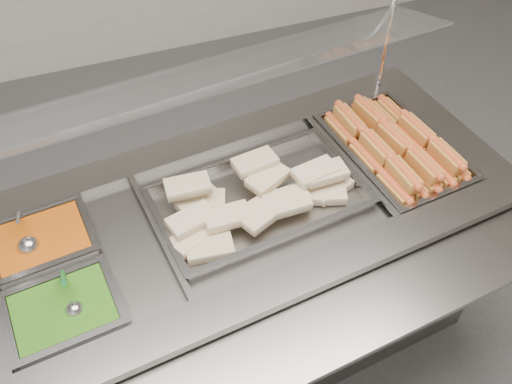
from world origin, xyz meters
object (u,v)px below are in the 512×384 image
object	(u,v)px
steam_counter	(245,279)
ladle	(28,245)
pan_wraps	(259,201)
sneeze_guard	(211,78)
serving_spoon	(73,304)
pan_hotdogs	(392,154)

from	to	relation	value
steam_counter	ladle	bearing A→B (deg)	175.38
steam_counter	pan_wraps	distance (m)	0.38
steam_counter	ladle	distance (m)	0.75
steam_counter	sneeze_guard	bearing A→B (deg)	96.18
steam_counter	pan_wraps	xyz separation A→B (m)	(0.05, 0.01, 0.38)
pan_wraps	serving_spoon	bearing A→B (deg)	-161.30
pan_wraps	ladle	size ratio (longest dim) A/B	3.76
sneeze_guard	serving_spoon	size ratio (longest dim) A/B	9.56
steam_counter	pan_wraps	world-z (taller)	pan_wraps
pan_hotdogs	ladle	bearing A→B (deg)	-179.51
pan_hotdogs	serving_spoon	distance (m)	1.12
pan_wraps	sneeze_guard	bearing A→B (deg)	111.53
ladle	serving_spoon	world-z (taller)	ladle
steam_counter	serving_spoon	distance (m)	0.70
pan_wraps	serving_spoon	size ratio (longest dim) A/B	4.11
steam_counter	sneeze_guard	xyz separation A→B (m)	(-0.02, 0.19, 0.73)
ladle	steam_counter	bearing A→B (deg)	-4.62
pan_hotdogs	pan_wraps	distance (m)	0.51
sneeze_guard	ladle	distance (m)	0.70
pan_wraps	serving_spoon	world-z (taller)	serving_spoon
steam_counter	pan_wraps	size ratio (longest dim) A/B	2.72
pan_wraps	ladle	bearing A→B (deg)	176.23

